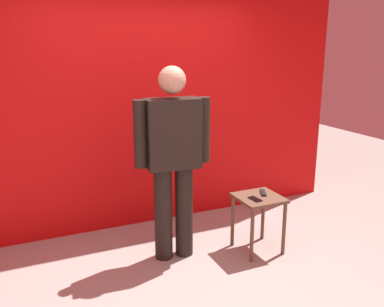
{
  "coord_description": "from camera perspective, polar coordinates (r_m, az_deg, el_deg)",
  "views": [
    {
      "loc": [
        -1.34,
        -2.79,
        2.0
      ],
      "look_at": [
        0.16,
        0.55,
        1.03
      ],
      "focal_mm": 38.7,
      "sensor_mm": 36.0,
      "label": 1
    }
  ],
  "objects": [
    {
      "name": "ground_plane",
      "position": [
        3.69,
        1.28,
        -18.04
      ],
      "size": [
        12.0,
        12.0,
        0.0
      ],
      "primitive_type": "plane",
      "color": "#9E9991"
    },
    {
      "name": "back_wall_red",
      "position": [
        4.56,
        -7.11,
        10.05
      ],
      "size": [
        4.91,
        0.12,
        3.26
      ],
      "primitive_type": "cube",
      "color": "red",
      "rests_on": "ground_plane"
    },
    {
      "name": "standing_person",
      "position": [
        3.79,
        -2.63,
        -0.16
      ],
      "size": [
        0.72,
        0.29,
        1.82
      ],
      "color": "black",
      "rests_on": "ground_plane"
    },
    {
      "name": "side_table",
      "position": [
        4.13,
        9.16,
        -7.32
      ],
      "size": [
        0.42,
        0.42,
        0.57
      ],
      "color": "brown",
      "rests_on": "ground_plane"
    },
    {
      "name": "cell_phone",
      "position": [
        4.01,
        8.67,
        -6.23
      ],
      "size": [
        0.08,
        0.15,
        0.01
      ],
      "primitive_type": "cube",
      "rotation": [
        0.0,
        0.0,
        0.08
      ],
      "color": "black",
      "rests_on": "side_table"
    },
    {
      "name": "tv_remote",
      "position": [
        4.17,
        9.77,
        -5.34
      ],
      "size": [
        0.11,
        0.17,
        0.02
      ],
      "primitive_type": "cube",
      "rotation": [
        0.0,
        0.0,
        -0.44
      ],
      "color": "black",
      "rests_on": "side_table"
    }
  ]
}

